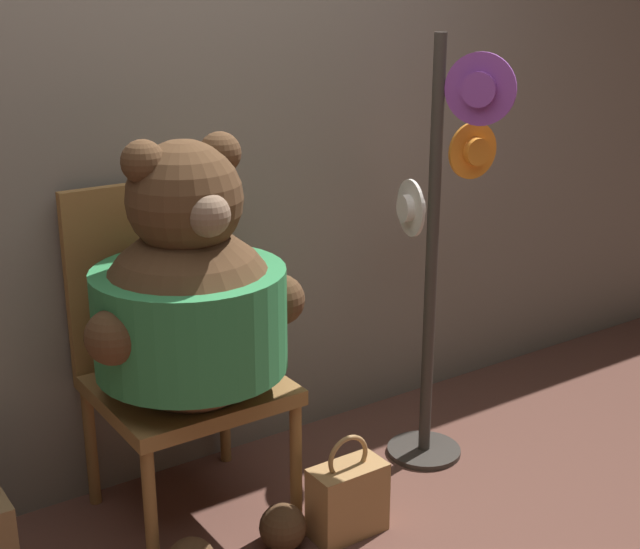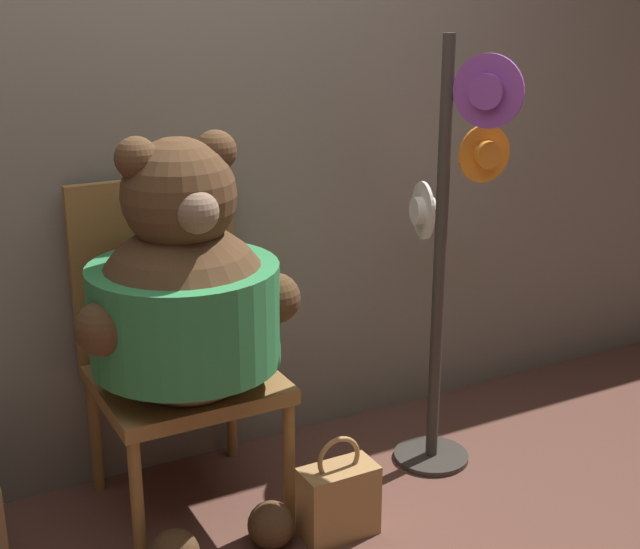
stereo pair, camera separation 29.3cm
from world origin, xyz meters
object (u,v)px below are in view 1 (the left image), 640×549
at_px(teddy_bear, 191,308).
at_px(hat_display_rack, 440,247).
at_px(handbag_on_ground, 348,498).
at_px(chair, 172,346).

bearing_deg(teddy_bear, hat_display_rack, -2.56).
bearing_deg(hat_display_rack, handbag_on_ground, -156.26).
bearing_deg(teddy_bear, handbag_on_ground, -38.49).
bearing_deg(handbag_on_ground, chair, 125.98).
distance_m(chair, teddy_bear, 0.28).
xyz_separation_m(teddy_bear, handbag_on_ground, (0.38, -0.30, -0.64)).
bearing_deg(handbag_on_ground, hat_display_rack, 23.74).
bearing_deg(chair, hat_display_rack, -14.06).
distance_m(teddy_bear, hat_display_rack, 0.97).
height_order(teddy_bear, handbag_on_ground, teddy_bear).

